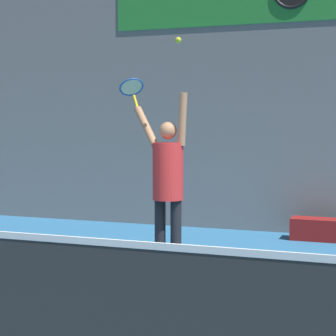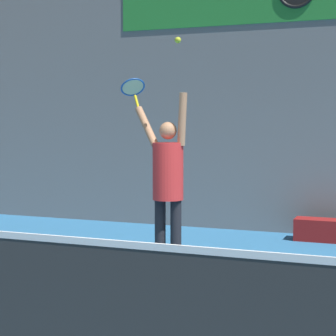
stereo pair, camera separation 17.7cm
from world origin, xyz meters
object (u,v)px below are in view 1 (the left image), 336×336
tennis_player (168,179)px  tennis_ball (178,40)px  equipment_bag (317,229)px  tennis_racket (132,88)px

tennis_player → tennis_ball: (0.17, -0.11, 1.59)m
tennis_ball → equipment_bag: size_ratio=0.09×
equipment_bag → tennis_player: bearing=-119.9°
tennis_player → equipment_bag: bearing=60.1°
tennis_ball → equipment_bag: bearing=64.0°
equipment_bag → tennis_racket: bearing=-134.9°
tennis_racket → equipment_bag: 3.60m
tennis_player → equipment_bag: (1.46, 2.54, -0.93)m
tennis_ball → equipment_bag: (1.30, 2.66, -2.52)m
tennis_player → tennis_ball: tennis_ball is taller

